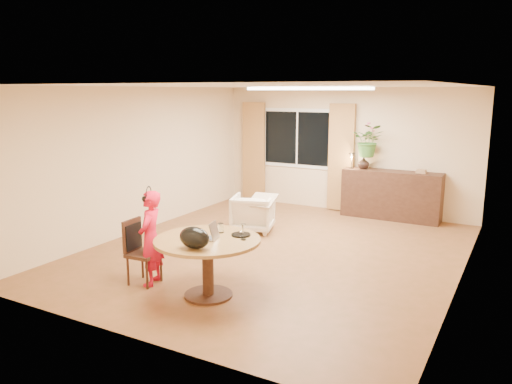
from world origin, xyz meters
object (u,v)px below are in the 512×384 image
Objects in this scene: dining_table at (208,251)px; dining_chair at (144,252)px; armchair at (253,213)px; child at (151,238)px; sideboard at (391,195)px.

dining_chair reaches higher than dining_table.
child is at bearing 73.73° from armchair.
dining_chair is at bearing -111.67° from sideboard.
sideboard is (2.00, 5.04, 0.05)m from dining_chair.
dining_table is 0.99m from dining_chair.
dining_chair is at bearing -87.49° from child.
child is at bearing -178.56° from dining_table.
dining_table reaches higher than armchair.
dining_chair is 2.92m from armchair.
armchair is at bearing 162.10° from child.
child is at bearing 17.83° from dining_chair.
dining_chair is at bearing 71.86° from armchair.
dining_chair is 1.17× the size of armchair.
sideboard reaches higher than dining_chair.
armchair is (-0.07, 2.88, -0.30)m from child.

